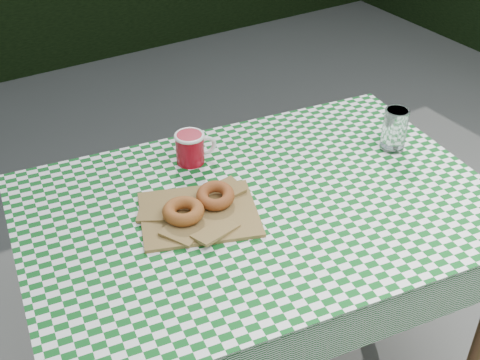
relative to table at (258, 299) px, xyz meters
name	(u,v)px	position (x,y,z in m)	size (l,w,h in m)	color
table	(258,299)	(0.00, 0.00, 0.00)	(1.32, 0.88, 0.75)	brown
tablecloth	(261,205)	(0.00, 0.00, 0.38)	(1.34, 0.90, 0.01)	#0C5219
paper_bag	(199,213)	(-0.17, 0.04, 0.39)	(0.32, 0.25, 0.02)	olive
bagel_front	(183,211)	(-0.22, 0.04, 0.42)	(0.11, 0.11, 0.04)	brown
bagel_back	(215,196)	(-0.11, 0.06, 0.41)	(0.11, 0.11, 0.03)	brown
coffee_mug	(190,148)	(-0.07, 0.30, 0.43)	(0.17, 0.17, 0.10)	maroon
drinking_glass	(394,130)	(0.52, 0.03, 0.45)	(0.08, 0.08, 0.14)	white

